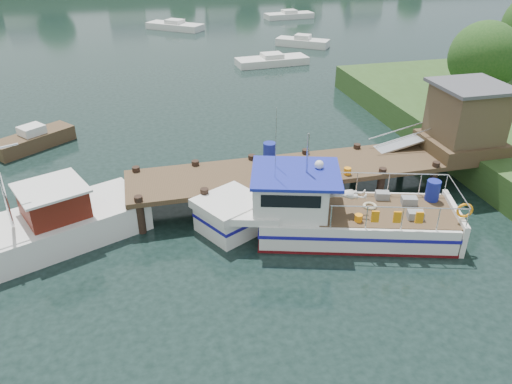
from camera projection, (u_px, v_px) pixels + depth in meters
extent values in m
plane|color=black|center=(270.00, 199.00, 21.67)|extent=(160.00, 160.00, 0.00)
cylinder|color=#332114|center=(475.00, 99.00, 28.99)|extent=(0.50, 0.50, 3.05)
sphere|color=#244518|center=(484.00, 57.00, 27.82)|extent=(3.90, 3.90, 3.90)
cube|color=#493622|center=(315.00, 168.00, 21.46)|extent=(16.00, 3.00, 0.20)
cylinder|color=black|center=(141.00, 218.00, 19.09)|extent=(0.32, 0.32, 1.90)
cylinder|color=black|center=(138.00, 187.00, 21.30)|extent=(0.32, 0.32, 1.90)
cylinder|color=black|center=(206.00, 210.00, 19.62)|extent=(0.32, 0.32, 1.90)
cylinder|color=black|center=(196.00, 180.00, 21.83)|extent=(0.32, 0.32, 1.90)
cylinder|color=black|center=(267.00, 202.00, 20.14)|extent=(0.32, 0.32, 1.90)
cylinder|color=black|center=(252.00, 174.00, 22.36)|extent=(0.32, 0.32, 1.90)
cylinder|color=black|center=(325.00, 195.00, 20.67)|extent=(0.32, 0.32, 1.90)
cylinder|color=black|center=(305.00, 168.00, 22.88)|extent=(0.32, 0.32, 1.90)
cylinder|color=black|center=(380.00, 188.00, 21.20)|extent=(0.32, 0.32, 1.90)
cylinder|color=black|center=(355.00, 163.00, 23.41)|extent=(0.32, 0.32, 1.90)
cylinder|color=black|center=(433.00, 182.00, 21.72)|extent=(0.32, 0.32, 1.90)
cylinder|color=black|center=(404.00, 158.00, 23.94)|extent=(0.32, 0.32, 1.90)
cylinder|color=black|center=(483.00, 176.00, 22.25)|extent=(0.32, 0.32, 1.90)
cylinder|color=black|center=(450.00, 152.00, 24.46)|extent=(0.32, 0.32, 1.90)
cube|color=#493622|center=(461.00, 144.00, 22.75)|extent=(3.20, 3.00, 0.60)
cube|color=brown|center=(467.00, 115.00, 22.07)|extent=(2.60, 2.60, 2.40)
cube|color=#47474C|center=(473.00, 86.00, 21.45)|extent=(3.00, 3.00, 0.15)
cube|color=#A5A8AD|center=(405.00, 142.00, 23.05)|extent=(3.34, 0.90, 0.79)
cylinder|color=silver|center=(411.00, 135.00, 22.47)|extent=(3.34, 0.05, 0.76)
cylinder|color=silver|center=(402.00, 129.00, 23.15)|extent=(3.34, 0.05, 0.76)
cube|color=slate|center=(301.00, 175.00, 20.28)|extent=(0.60, 0.40, 0.30)
cube|color=slate|center=(322.00, 170.00, 20.66)|extent=(0.60, 0.40, 0.30)
cylinder|color=orange|center=(347.00, 171.00, 20.62)|extent=(0.30, 0.30, 0.28)
cylinder|color=navy|center=(270.00, 152.00, 21.59)|extent=(0.56, 0.56, 0.85)
cube|color=silver|center=(354.00, 222.00, 19.03)|extent=(7.64, 4.77, 1.09)
cube|color=silver|center=(230.00, 219.00, 19.23)|extent=(2.74, 2.74, 1.09)
cube|color=silver|center=(229.00, 203.00, 18.90)|extent=(3.02, 2.97, 0.33)
cube|color=silver|center=(254.00, 205.00, 18.87)|extent=(2.59, 3.14, 0.29)
cube|color=navy|center=(354.00, 219.00, 18.97)|extent=(7.75, 4.83, 0.13)
cube|color=navy|center=(230.00, 216.00, 19.16)|extent=(2.78, 2.78, 0.13)
cube|color=#560C10|center=(353.00, 233.00, 19.27)|extent=(7.74, 4.81, 0.13)
cube|color=#493622|center=(386.00, 210.00, 18.72)|extent=(5.65, 3.92, 0.04)
cube|color=silver|center=(453.00, 222.00, 18.83)|extent=(1.00, 2.79, 1.28)
cube|color=silver|center=(290.00, 192.00, 18.53)|extent=(3.26, 3.13, 1.43)
cube|color=black|center=(291.00, 202.00, 17.30)|extent=(2.01, 0.63, 0.48)
cube|color=black|center=(290.00, 170.00, 19.48)|extent=(2.01, 0.63, 0.48)
cube|color=black|center=(254.00, 184.00, 18.45)|extent=(0.52, 1.65, 0.48)
cube|color=#182299|center=(296.00, 173.00, 18.16)|extent=(3.88, 3.56, 0.11)
cylinder|color=silver|center=(308.00, 153.00, 17.75)|extent=(0.09, 0.09, 1.52)
cylinder|color=silver|center=(276.00, 148.00, 17.20)|extent=(0.03, 0.03, 2.28)
cylinder|color=silver|center=(276.00, 138.00, 18.03)|extent=(0.03, 0.03, 2.28)
sphere|color=silver|center=(319.00, 165.00, 18.36)|extent=(0.43, 0.43, 0.34)
cylinder|color=silver|center=(400.00, 207.00, 17.13)|extent=(4.57, 1.40, 0.04)
cylinder|color=silver|center=(386.00, 173.00, 19.43)|extent=(4.57, 1.40, 0.04)
cylinder|color=silver|center=(459.00, 191.00, 18.18)|extent=(0.79, 2.52, 0.04)
cylinder|color=silver|center=(331.00, 217.00, 17.45)|extent=(0.05, 0.05, 0.90)
cylinder|color=silver|center=(325.00, 182.00, 19.75)|extent=(0.05, 0.05, 0.90)
cylinder|color=silver|center=(367.00, 218.00, 17.40)|extent=(0.05, 0.05, 0.90)
cylinder|color=silver|center=(357.00, 183.00, 19.69)|extent=(0.05, 0.05, 0.90)
cylinder|color=silver|center=(402.00, 219.00, 17.35)|extent=(0.05, 0.05, 0.90)
cylinder|color=silver|center=(388.00, 184.00, 19.64)|extent=(0.05, 0.05, 0.90)
cylinder|color=silver|center=(438.00, 220.00, 17.29)|extent=(0.05, 0.05, 0.90)
cylinder|color=silver|center=(420.00, 184.00, 19.59)|extent=(0.05, 0.05, 0.90)
cylinder|color=silver|center=(467.00, 220.00, 17.25)|extent=(0.05, 0.05, 0.90)
cylinder|color=silver|center=(446.00, 185.00, 19.55)|extent=(0.05, 0.05, 0.90)
cube|color=slate|center=(415.00, 215.00, 18.10)|extent=(0.65, 0.53, 0.30)
cube|color=slate|center=(409.00, 201.00, 19.02)|extent=(0.65, 0.53, 0.30)
cube|color=slate|center=(382.00, 195.00, 19.39)|extent=(0.60, 0.50, 0.30)
cylinder|color=navy|center=(433.00, 191.00, 19.19)|extent=(0.66, 0.66, 0.84)
cylinder|color=orange|center=(359.00, 218.00, 17.95)|extent=(0.35, 0.35, 0.29)
torus|color=#BFB28C|center=(370.00, 206.00, 18.88)|extent=(0.66, 0.66, 0.11)
torus|color=orange|center=(465.00, 210.00, 17.70)|extent=(0.59, 0.26, 0.59)
cube|color=orange|center=(375.00, 217.00, 17.33)|extent=(0.28, 0.17, 0.43)
cube|color=orange|center=(397.00, 217.00, 17.30)|extent=(0.28, 0.17, 0.43)
cube|color=orange|center=(419.00, 218.00, 17.27)|extent=(0.28, 0.17, 0.43)
imported|color=silver|center=(343.00, 194.00, 18.14)|extent=(0.56, 0.70, 1.67)
cube|color=silver|center=(43.00, 232.00, 18.36)|extent=(7.95, 5.45, 1.15)
cube|color=#57180E|center=(53.00, 202.00, 18.14)|extent=(2.71, 2.71, 1.09)
cube|color=silver|center=(50.00, 188.00, 17.86)|extent=(3.01, 3.01, 0.09)
cylinder|color=silver|center=(1.00, 181.00, 16.72)|extent=(0.15, 0.15, 3.56)
cube|color=#493622|center=(34.00, 141.00, 26.45)|extent=(4.14, 3.68, 0.77)
cube|color=silver|center=(32.00, 130.00, 26.17)|extent=(1.53, 1.50, 0.49)
cube|color=silver|center=(289.00, 16.00, 61.16)|extent=(6.08, 2.55, 0.64)
cube|color=silver|center=(289.00, 12.00, 60.93)|extent=(1.78, 1.57, 0.41)
cube|color=silver|center=(303.00, 43.00, 47.65)|extent=(5.01, 4.27, 0.69)
cube|color=silver|center=(303.00, 37.00, 47.39)|extent=(1.82, 1.78, 0.45)
cube|color=silver|center=(272.00, 61.00, 41.64)|extent=(6.11, 2.48, 0.60)
cube|color=silver|center=(272.00, 56.00, 41.42)|extent=(1.78, 1.56, 0.38)
cube|color=silver|center=(175.00, 26.00, 54.92)|extent=(6.28, 5.62, 0.68)
cube|color=silver|center=(175.00, 22.00, 54.67)|extent=(2.33, 2.29, 0.44)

